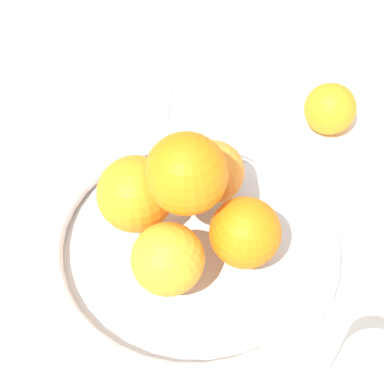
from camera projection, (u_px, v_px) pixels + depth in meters
The scene contains 5 objects.
ground_plane at pixel (192, 254), 0.59m from camera, with size 4.00×4.00×0.00m, color white.
fruit_bowl at pixel (192, 244), 0.57m from camera, with size 0.31×0.31×0.04m.
orange_pile at pixel (185, 203), 0.52m from camera, with size 0.16×0.16×0.14m.
stray_orange at pixel (330, 109), 0.69m from camera, with size 0.07×0.07×0.07m, color orange.
napkin_folded at pixel (127, 85), 0.76m from camera, with size 0.13×0.13×0.01m, color silver.
Camera 1 is at (-0.28, 0.14, 0.50)m, focal length 50.00 mm.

